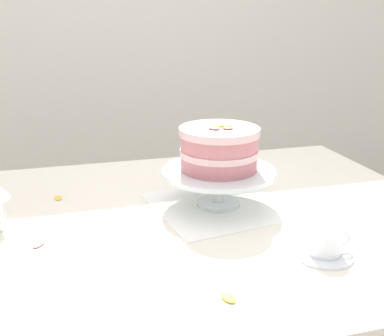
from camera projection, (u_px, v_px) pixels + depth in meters
dining_table at (175, 255)px, 1.15m from camera, size 1.40×1.00×0.74m
linen_napkin at (218, 205)px, 1.21m from camera, size 0.37×0.37×0.00m
cake_stand at (219, 176)px, 1.19m from camera, size 0.29×0.29×0.10m
layer_cake at (219, 148)px, 1.16m from camera, size 0.20×0.20×0.12m
teacup at (325, 246)px, 0.95m from camera, size 0.12×0.12×0.06m
loose_petal_0 at (39, 244)px, 1.00m from camera, size 0.04×0.04×0.01m
loose_petal_1 at (228, 298)px, 0.81m from camera, size 0.03×0.04×0.01m
loose_petal_2 at (58, 198)px, 1.26m from camera, size 0.02×0.04×0.00m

